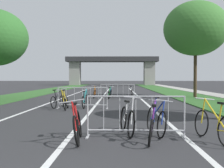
% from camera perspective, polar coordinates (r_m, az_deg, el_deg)
% --- Properties ---
extents(grass_verge_left, '(3.43, 67.54, 0.05)m').
position_cam_1_polar(grass_verge_left, '(30.77, -14.22, -1.54)').
color(grass_verge_left, '#2D5B26').
rests_on(grass_verge_left, ground).
extents(grass_verge_right, '(3.43, 67.54, 0.05)m').
position_cam_1_polar(grass_verge_right, '(30.22, 12.20, -1.58)').
color(grass_verge_right, '#2D5B26').
rests_on(grass_verge_right, ground).
extents(sidewalk_path_right, '(1.91, 67.54, 0.08)m').
position_cam_1_polar(sidewalk_path_right, '(30.84, 17.09, -1.52)').
color(sidewalk_path_right, '#9E9B93').
rests_on(sidewalk_path_right, ground).
extents(lane_stripe_center, '(0.14, 39.07, 0.01)m').
position_cam_1_polar(lane_stripe_center, '(21.62, -2.01, -2.71)').
color(lane_stripe_center, silver).
rests_on(lane_stripe_center, ground).
extents(lane_stripe_right_lane, '(0.14, 39.07, 0.01)m').
position_cam_1_polar(lane_stripe_right_lane, '(21.65, 5.66, -2.71)').
color(lane_stripe_right_lane, silver).
rests_on(lane_stripe_right_lane, ground).
extents(lane_stripe_left_lane, '(0.14, 39.07, 0.01)m').
position_cam_1_polar(lane_stripe_left_lane, '(21.97, -9.56, -2.67)').
color(lane_stripe_left_lane, silver).
rests_on(lane_stripe_left_lane, ground).
extents(overpass_bridge, '(19.24, 3.71, 5.94)m').
position_cam_1_polar(overpass_bridge, '(57.89, 0.01, 3.89)').
color(overpass_bridge, '#2D2D30').
rests_on(overpass_bridge, ground).
extents(tree_right_pine_far, '(4.80, 4.80, 7.28)m').
position_cam_1_polar(tree_right_pine_far, '(21.98, 17.01, 10.97)').
color(tree_right_pine_far, '#3D2D1E').
rests_on(tree_right_pine_far, ground).
extents(crowd_barrier_nearest, '(2.48, 0.47, 1.05)m').
position_cam_1_polar(crowd_barrier_nearest, '(6.91, 4.96, -6.79)').
color(crowd_barrier_nearest, '#ADADB2').
rests_on(crowd_barrier_nearest, ground).
extents(crowd_barrier_second, '(2.49, 0.53, 1.05)m').
position_cam_1_polar(crowd_barrier_second, '(13.44, -6.18, -2.89)').
color(crowd_barrier_second, '#ADADB2').
rests_on(crowd_barrier_second, ground).
extents(crowd_barrier_third, '(2.48, 0.47, 1.05)m').
position_cam_1_polar(crowd_barrier_third, '(19.79, 1.15, -1.57)').
color(crowd_barrier_third, '#ADADB2').
rests_on(crowd_barrier_third, ground).
extents(bicycle_blue_0, '(0.47, 1.63, 0.96)m').
position_cam_1_polar(bicycle_blue_0, '(20.29, -0.39, -1.93)').
color(bicycle_blue_0, black).
rests_on(bicycle_blue_0, ground).
extents(bicycle_yellow_1, '(0.52, 1.75, 1.00)m').
position_cam_1_polar(bicycle_yellow_1, '(6.93, 20.34, -7.94)').
color(bicycle_yellow_1, black).
rests_on(bicycle_yellow_1, ground).
extents(bicycle_white_2, '(0.56, 1.65, 1.04)m').
position_cam_1_polar(bicycle_white_2, '(7.29, 3.18, -7.46)').
color(bicycle_white_2, black).
rests_on(bicycle_white_2, ground).
extents(bicycle_black_3, '(0.50, 1.65, 0.95)m').
position_cam_1_polar(bicycle_black_3, '(14.06, -11.19, -3.40)').
color(bicycle_black_3, black).
rests_on(bicycle_black_3, ground).
extents(bicycle_silver_4, '(0.49, 1.74, 0.91)m').
position_cam_1_polar(bicycle_silver_4, '(20.36, 4.15, -1.93)').
color(bicycle_silver_4, black).
rests_on(bicycle_silver_4, ground).
extents(bicycle_red_5, '(0.55, 1.66, 1.04)m').
position_cam_1_polar(bicycle_red_5, '(6.52, -7.22, -8.55)').
color(bicycle_red_5, black).
rests_on(bicycle_red_5, ground).
extents(bicycle_orange_6, '(0.46, 1.66, 0.97)m').
position_cam_1_polar(bicycle_orange_6, '(20.39, -3.65, -1.93)').
color(bicycle_orange_6, black).
rests_on(bicycle_orange_6, ground).
extents(bicycle_teal_7, '(0.53, 1.63, 0.97)m').
position_cam_1_polar(bicycle_teal_7, '(13.83, -5.52, -3.48)').
color(bicycle_teal_7, black).
rests_on(bicycle_teal_7, ground).
extents(bicycle_purple_8, '(0.61, 1.62, 0.97)m').
position_cam_1_polar(bicycle_purple_8, '(6.53, 8.27, -8.80)').
color(bicycle_purple_8, black).
rests_on(bicycle_purple_8, ground).
extents(bicycle_green_9, '(0.47, 1.72, 0.93)m').
position_cam_1_polar(bicycle_green_9, '(19.26, -0.62, -2.15)').
color(bicycle_green_9, black).
rests_on(bicycle_green_9, ground).
extents(bicycle_blue_10, '(0.54, 1.72, 1.00)m').
position_cam_1_polar(bicycle_blue_10, '(7.38, 9.14, -7.34)').
color(bicycle_blue_10, black).
rests_on(bicycle_blue_10, ground).
extents(bicycle_yellow_11, '(0.49, 1.69, 1.02)m').
position_cam_1_polar(bicycle_yellow_11, '(13.20, -9.71, -3.59)').
color(bicycle_yellow_11, black).
rests_on(bicycle_yellow_11, ground).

